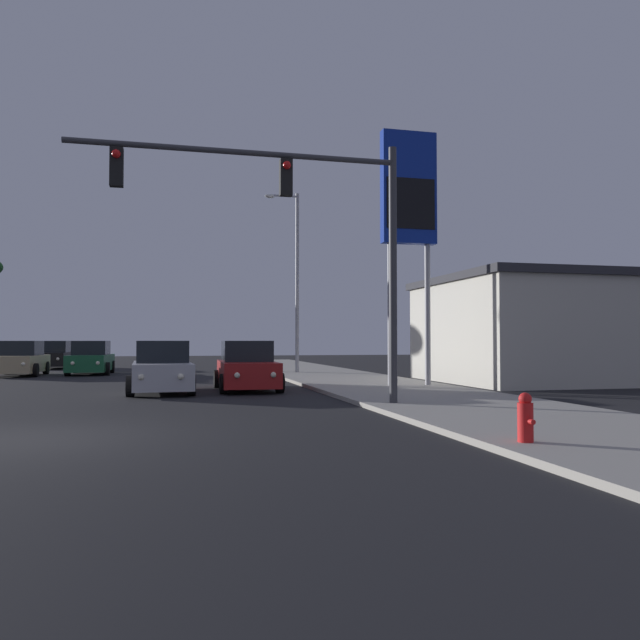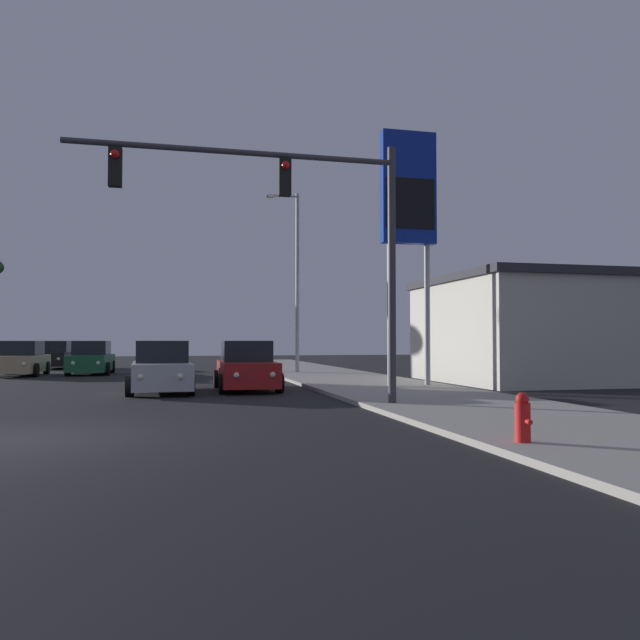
% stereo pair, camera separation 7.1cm
% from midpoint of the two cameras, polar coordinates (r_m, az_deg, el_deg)
% --- Properties ---
extents(ground_plane, '(120.00, 120.00, 0.00)m').
position_cam_midpoint_polar(ground_plane, '(11.87, -25.04, -9.86)').
color(ground_plane, black).
extents(sidewalk_right, '(5.00, 60.00, 0.12)m').
position_cam_midpoint_polar(sidewalk_right, '(22.74, 4.94, -5.99)').
color(sidewalk_right, '#9E998E').
rests_on(sidewalk_right, ground).
extents(building_gas_station, '(10.30, 8.30, 4.30)m').
position_cam_midpoint_polar(building_gas_station, '(27.71, 20.94, -0.80)').
color(building_gas_station, beige).
rests_on(building_gas_station, ground).
extents(car_red, '(2.04, 4.33, 1.68)m').
position_cam_midpoint_polar(car_red, '(21.39, -6.79, -4.36)').
color(car_red, maroon).
rests_on(car_red, ground).
extents(car_tan, '(2.04, 4.34, 1.68)m').
position_cam_midpoint_polar(car_tan, '(33.32, -25.72, -3.31)').
color(car_tan, tan).
rests_on(car_tan, ground).
extents(car_silver, '(2.04, 4.34, 1.68)m').
position_cam_midpoint_polar(car_silver, '(20.89, -14.34, -4.37)').
color(car_silver, '#B7B7BC').
rests_on(car_silver, ground).
extents(car_black, '(2.04, 4.33, 1.68)m').
position_cam_midpoint_polar(car_black, '(41.31, -23.17, -3.04)').
color(car_black, black).
rests_on(car_black, ground).
extents(car_green, '(2.04, 4.34, 1.68)m').
position_cam_midpoint_polar(car_green, '(33.46, -20.27, -3.37)').
color(car_green, '#195933').
rests_on(car_green, ground).
extents(traffic_light_mast, '(8.01, 0.36, 6.50)m').
position_cam_midpoint_polar(traffic_light_mast, '(15.53, -1.65, 9.55)').
color(traffic_light_mast, '#38383D').
rests_on(traffic_light_mast, sidewalk_right).
extents(street_lamp, '(1.74, 0.24, 9.00)m').
position_cam_midpoint_polar(street_lamp, '(31.44, -2.40, 4.36)').
color(street_lamp, '#99999E').
rests_on(street_lamp, sidewalk_right).
extents(gas_station_sign, '(2.00, 0.42, 9.00)m').
position_cam_midpoint_polar(gas_station_sign, '(22.73, 8.02, 10.65)').
color(gas_station_sign, '#99999E').
rests_on(gas_station_sign, sidewalk_right).
extents(fire_hydrant, '(0.24, 0.34, 0.76)m').
position_cam_midpoint_polar(fire_hydrant, '(10.20, 18.08, -8.52)').
color(fire_hydrant, red).
rests_on(fire_hydrant, sidewalk_right).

